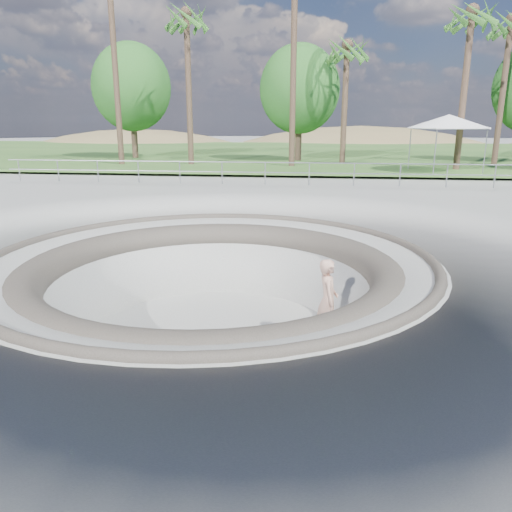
% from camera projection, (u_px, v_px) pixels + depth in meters
% --- Properties ---
extents(ground, '(180.00, 180.00, 0.00)m').
position_uv_depth(ground, '(210.00, 258.00, 11.43)').
color(ground, '#A5A6A1').
rests_on(ground, ground).
extents(skate_bowl, '(14.00, 14.00, 4.10)m').
position_uv_depth(skate_bowl, '(212.00, 331.00, 11.92)').
color(skate_bowl, '#A5A6A1').
rests_on(skate_bowl, ground).
extents(grass_strip, '(180.00, 36.00, 0.12)m').
position_uv_depth(grass_strip, '(291.00, 152.00, 43.91)').
color(grass_strip, '#345E25').
rests_on(grass_strip, ground).
extents(distant_hills, '(103.20, 45.00, 28.60)m').
position_uv_depth(distant_hills, '(327.00, 196.00, 67.56)').
color(distant_hills, olive).
rests_on(distant_hills, ground).
extents(safety_railing, '(25.00, 0.06, 1.03)m').
position_uv_depth(safety_railing, '(265.00, 173.00, 22.73)').
color(safety_railing, gray).
rests_on(safety_railing, ground).
extents(skateboard, '(0.90, 0.59, 0.09)m').
position_uv_depth(skateboard, '(326.00, 340.00, 11.44)').
color(skateboard, brown).
rests_on(skateboard, ground).
extents(skater, '(0.53, 0.74, 1.92)m').
position_uv_depth(skater, '(328.00, 300.00, 11.18)').
color(skater, tan).
rests_on(skater, skateboard).
extents(canopy_white, '(5.75, 5.75, 3.03)m').
position_uv_depth(canopy_white, '(449.00, 122.00, 26.79)').
color(canopy_white, gray).
rests_on(canopy_white, ground).
extents(palm_b, '(2.60, 2.60, 9.81)m').
position_uv_depth(palm_b, '(187.00, 22.00, 29.77)').
color(palm_b, brown).
rests_on(palm_b, ground).
extents(palm_d, '(2.60, 2.60, 8.08)m').
position_uv_depth(palm_d, '(347.00, 52.00, 30.58)').
color(palm_d, brown).
rests_on(palm_d, ground).
extents(palm_e, '(2.60, 2.60, 9.27)m').
position_uv_depth(palm_e, '(472.00, 20.00, 26.56)').
color(palm_e, brown).
rests_on(palm_e, ground).
extents(palm_f, '(2.60, 2.60, 9.44)m').
position_uv_depth(palm_f, '(511.00, 28.00, 29.77)').
color(palm_f, brown).
rests_on(palm_f, ground).
extents(bushy_tree_left, '(5.71, 5.19, 8.24)m').
position_uv_depth(bushy_tree_left, '(131.00, 87.00, 35.97)').
color(bushy_tree_left, brown).
rests_on(bushy_tree_left, ground).
extents(bushy_tree_mid, '(5.40, 4.91, 7.79)m').
position_uv_depth(bushy_tree_mid, '(299.00, 89.00, 33.56)').
color(bushy_tree_mid, brown).
rests_on(bushy_tree_mid, ground).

